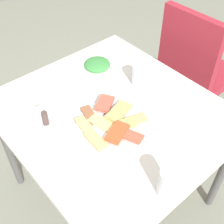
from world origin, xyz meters
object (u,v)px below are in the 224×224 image
drinking_glass (139,75)px  fork (46,81)px  soda_can (167,183)px  spoon (52,78)px  condiment_caddy (44,119)px  dining_chair (194,66)px  dining_table (112,123)px  pide_platter (111,124)px  paper_napkin (49,81)px  salad_plate_greens (97,65)px

drinking_glass → fork: drinking_glass is taller
soda_can → spoon: (-0.82, 0.05, -0.06)m
spoon → condiment_caddy: 0.31m
dining_chair → soda_can: size_ratio=7.57×
soda_can → dining_table: bearing=163.8°
drinking_glass → pide_platter: bearing=-65.8°
paper_napkin → fork: (0.00, -0.02, 0.00)m
dining_chair → salad_plate_greens: size_ratio=4.25×
dining_table → paper_napkin: (-0.38, -0.10, 0.08)m
pide_platter → soda_can: soda_can is taller
condiment_caddy → soda_can: bearing=14.4°
fork → spoon: bearing=106.3°
salad_plate_greens → paper_napkin: bearing=-106.3°
fork → condiment_caddy: (0.24, -0.16, 0.02)m
dining_chair → paper_napkin: size_ratio=8.18×
dining_chair → pide_platter: size_ratio=2.76×
salad_plate_greens → fork: size_ratio=1.34×
soda_can → dining_chair: bearing=120.6°
salad_plate_greens → fork: salad_plate_greens is taller
drinking_glass → fork: bearing=-132.1°
salad_plate_greens → soda_can: soda_can is taller
soda_can → paper_napkin: 0.83m
soda_can → drinking_glass: soda_can is taller
salad_plate_greens → paper_napkin: 0.27m
pide_platter → fork: pide_platter is taller
soda_can → fork: (-0.82, 0.01, -0.06)m
dining_chair → soda_can: (0.55, -0.92, 0.24)m
spoon → condiment_caddy: size_ratio=2.01×
dining_table → salad_plate_greens: bearing=152.6°
drinking_glass → dining_chair: bearing=94.2°
dining_chair → condiment_caddy: dining_chair is taller
pide_platter → spoon: (-0.45, -0.02, -0.01)m
dining_table → fork: size_ratio=6.18×
dining_chair → condiment_caddy: 1.09m
soda_can → condiment_caddy: (-0.58, -0.15, -0.03)m
salad_plate_greens → paper_napkin: (-0.08, -0.26, -0.01)m
drinking_glass → condiment_caddy: (-0.07, -0.51, -0.03)m
dining_chair → paper_napkin: dining_chair is taller
pide_platter → spoon: 0.45m
drinking_glass → spoon: drinking_glass is taller
dining_table → drinking_glass: (-0.06, 0.23, 0.13)m
pide_platter → drinking_glass: 0.33m
pide_platter → salad_plate_greens: 0.44m
salad_plate_greens → drinking_glass: bearing=17.1°
dining_chair → fork: dining_chair is taller
dining_table → spoon: (-0.38, -0.08, 0.08)m
fork → condiment_caddy: bearing=-16.4°
pide_platter → fork: size_ratio=2.07×
paper_napkin → spoon: size_ratio=0.62×
salad_plate_greens → spoon: bearing=-107.4°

